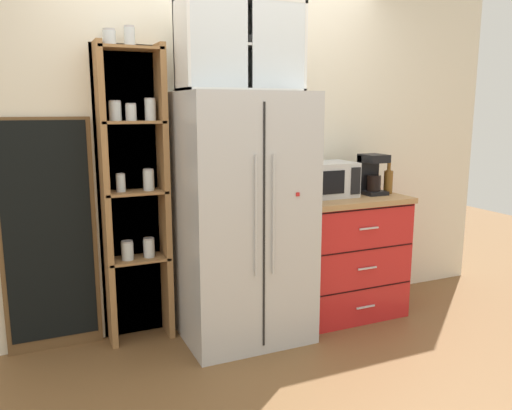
% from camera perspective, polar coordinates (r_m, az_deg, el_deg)
% --- Properties ---
extents(ground_plane, '(10.55, 10.55, 0.00)m').
position_cam_1_polar(ground_plane, '(3.77, -1.40, -14.24)').
color(ground_plane, brown).
extents(wall_back_cream, '(4.87, 0.10, 2.55)m').
position_cam_1_polar(wall_back_cream, '(3.80, -3.82, 5.93)').
color(wall_back_cream, silver).
rests_on(wall_back_cream, ground).
extents(refrigerator, '(0.85, 0.71, 1.70)m').
position_cam_1_polar(refrigerator, '(3.50, -1.49, -1.49)').
color(refrigerator, silver).
rests_on(refrigerator, ground).
extents(pantry_shelf_column, '(0.47, 0.25, 2.11)m').
position_cam_1_polar(pantry_shelf_column, '(3.55, -13.52, 1.78)').
color(pantry_shelf_column, brown).
rests_on(pantry_shelf_column, ground).
extents(counter_cabinet, '(0.87, 0.61, 0.94)m').
position_cam_1_polar(counter_cabinet, '(4.05, 9.85, -5.50)').
color(counter_cabinet, red).
rests_on(counter_cabinet, ground).
extents(microwave, '(0.44, 0.33, 0.26)m').
position_cam_1_polar(microwave, '(3.88, 7.66, 2.85)').
color(microwave, silver).
rests_on(microwave, counter_cabinet).
extents(coffee_maker, '(0.17, 0.20, 0.31)m').
position_cam_1_polar(coffee_maker, '(4.06, 12.74, 3.40)').
color(coffee_maker, black).
rests_on(coffee_maker, counter_cabinet).
extents(mug_red, '(0.11, 0.08, 0.09)m').
position_cam_1_polar(mug_red, '(3.94, 10.11, 1.68)').
color(mug_red, red).
rests_on(mug_red, counter_cabinet).
extents(bottle_amber, '(0.07, 0.07, 0.26)m').
position_cam_1_polar(bottle_amber, '(4.13, 14.58, 2.83)').
color(bottle_amber, brown).
rests_on(bottle_amber, counter_cabinet).
extents(upper_cabinet, '(0.81, 0.32, 0.58)m').
position_cam_1_polar(upper_cabinet, '(3.49, -1.89, 17.26)').
color(upper_cabinet, silver).
rests_on(upper_cabinet, refrigerator).
extents(chalkboard_menu, '(0.60, 0.04, 1.54)m').
position_cam_1_polar(chalkboard_menu, '(3.58, -22.17, -3.27)').
color(chalkboard_menu, brown).
rests_on(chalkboard_menu, ground).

